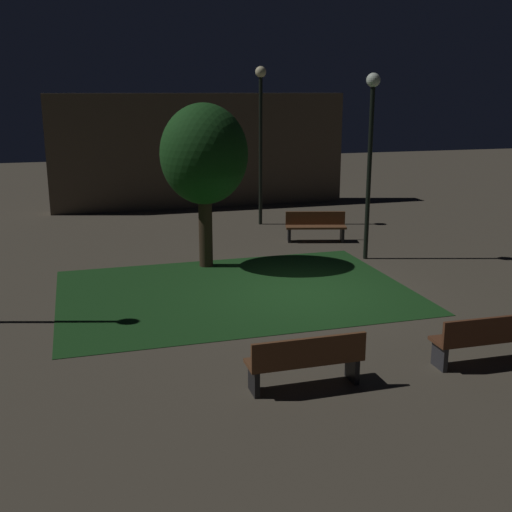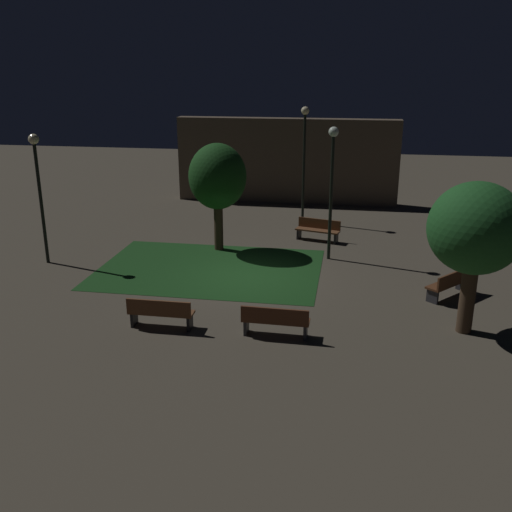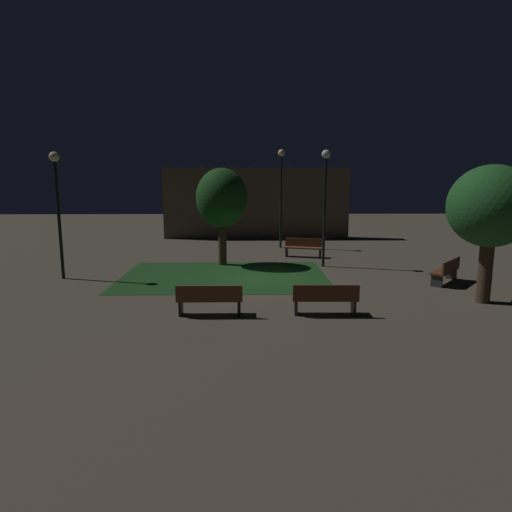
{
  "view_description": "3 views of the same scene",
  "coord_description": "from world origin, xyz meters",
  "px_view_note": "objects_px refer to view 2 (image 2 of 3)",
  "views": [
    {
      "loc": [
        -4.75,
        -12.59,
        4.41
      ],
      "look_at": [
        -1.27,
        -0.54,
        1.11
      ],
      "focal_mm": 44.19,
      "sensor_mm": 36.0,
      "label": 1
    },
    {
      "loc": [
        3.38,
        -18.17,
        6.89
      ],
      "look_at": [
        0.36,
        -0.16,
        0.83
      ],
      "focal_mm": 40.51,
      "sensor_mm": 36.0,
      "label": 2
    },
    {
      "loc": [
        -0.54,
        -16.11,
        3.74
      ],
      "look_at": [
        -0.22,
        0.53,
        0.79
      ],
      "focal_mm": 31.24,
      "sensor_mm": 36.0,
      "label": 3
    }
  ],
  "objects_px": {
    "bench_lawn_edge": "(275,320)",
    "bench_corner": "(451,283)",
    "bench_by_lamp": "(160,312)",
    "tree_right_canopy": "(476,230)",
    "tree_left_canopy": "(218,177)",
    "lamp_post_path_center": "(332,172)",
    "bench_path_side": "(318,229)",
    "lamp_post_plaza_west": "(304,146)",
    "lamp_post_near_wall": "(38,177)"
  },
  "relations": [
    {
      "from": "bench_corner",
      "to": "lamp_post_path_center",
      "type": "bearing_deg",
      "value": 140.99
    },
    {
      "from": "bench_by_lamp",
      "to": "lamp_post_near_wall",
      "type": "bearing_deg",
      "value": 141.55
    },
    {
      "from": "tree_left_canopy",
      "to": "lamp_post_path_center",
      "type": "distance_m",
      "value": 4.34
    },
    {
      "from": "bench_path_side",
      "to": "lamp_post_plaza_west",
      "type": "height_order",
      "value": "lamp_post_plaza_west"
    },
    {
      "from": "bench_by_lamp",
      "to": "bench_lawn_edge",
      "type": "xyz_separation_m",
      "value": [
        3.16,
        0.0,
        0.0
      ]
    },
    {
      "from": "bench_lawn_edge",
      "to": "lamp_post_path_center",
      "type": "height_order",
      "value": "lamp_post_path_center"
    },
    {
      "from": "bench_path_side",
      "to": "bench_corner",
      "type": "relative_size",
      "value": 1.11
    },
    {
      "from": "bench_path_side",
      "to": "tree_right_canopy",
      "type": "bearing_deg",
      "value": -60.59
    },
    {
      "from": "bench_path_side",
      "to": "bench_corner",
      "type": "xyz_separation_m",
      "value": [
        4.44,
        -5.47,
        0.0
      ]
    },
    {
      "from": "bench_by_lamp",
      "to": "tree_left_canopy",
      "type": "relative_size",
      "value": 0.44
    },
    {
      "from": "bench_lawn_edge",
      "to": "bench_corner",
      "type": "bearing_deg",
      "value": 36.09
    },
    {
      "from": "lamp_post_near_wall",
      "to": "lamp_post_plaza_west",
      "type": "bearing_deg",
      "value": 39.99
    },
    {
      "from": "bench_by_lamp",
      "to": "lamp_post_plaza_west",
      "type": "xyz_separation_m",
      "value": [
        2.81,
        11.94,
        2.97
      ]
    },
    {
      "from": "bench_by_lamp",
      "to": "bench_corner",
      "type": "distance_m",
      "value": 8.92
    },
    {
      "from": "tree_left_canopy",
      "to": "lamp_post_plaza_west",
      "type": "bearing_deg",
      "value": 58.69
    },
    {
      "from": "lamp_post_path_center",
      "to": "tree_right_canopy",
      "type": "bearing_deg",
      "value": -55.06
    },
    {
      "from": "tree_right_canopy",
      "to": "lamp_post_path_center",
      "type": "height_order",
      "value": "lamp_post_path_center"
    },
    {
      "from": "bench_corner",
      "to": "tree_left_canopy",
      "type": "xyz_separation_m",
      "value": [
        -8.19,
        3.61,
        2.37
      ]
    },
    {
      "from": "bench_by_lamp",
      "to": "tree_right_canopy",
      "type": "distance_m",
      "value": 8.6
    },
    {
      "from": "bench_path_side",
      "to": "lamp_post_path_center",
      "type": "relative_size",
      "value": 0.38
    },
    {
      "from": "lamp_post_plaza_west",
      "to": "tree_right_canopy",
      "type": "bearing_deg",
      "value": -63.53
    },
    {
      "from": "tree_right_canopy",
      "to": "lamp_post_path_center",
      "type": "relative_size",
      "value": 0.85
    },
    {
      "from": "bench_lawn_edge",
      "to": "bench_path_side",
      "type": "bearing_deg",
      "value": 86.58
    },
    {
      "from": "bench_lawn_edge",
      "to": "tree_right_canopy",
      "type": "xyz_separation_m",
      "value": [
        5.01,
        1.18,
        2.38
      ]
    },
    {
      "from": "bench_corner",
      "to": "tree_right_canopy",
      "type": "distance_m",
      "value": 3.42
    },
    {
      "from": "bench_lawn_edge",
      "to": "tree_left_canopy",
      "type": "xyz_separation_m",
      "value": [
        -3.21,
        7.25,
        2.37
      ]
    },
    {
      "from": "bench_corner",
      "to": "lamp_post_path_center",
      "type": "xyz_separation_m",
      "value": [
        -3.89,
        3.15,
        2.79
      ]
    },
    {
      "from": "bench_by_lamp",
      "to": "lamp_post_path_center",
      "type": "relative_size",
      "value": 0.37
    },
    {
      "from": "bench_by_lamp",
      "to": "lamp_post_plaza_west",
      "type": "distance_m",
      "value": 12.62
    },
    {
      "from": "bench_lawn_edge",
      "to": "lamp_post_near_wall",
      "type": "relative_size",
      "value": 0.39
    },
    {
      "from": "bench_corner",
      "to": "lamp_post_path_center",
      "type": "distance_m",
      "value": 5.73
    },
    {
      "from": "bench_lawn_edge",
      "to": "bench_path_side",
      "type": "height_order",
      "value": "same"
    },
    {
      "from": "bench_by_lamp",
      "to": "lamp_post_near_wall",
      "type": "relative_size",
      "value": 0.39
    },
    {
      "from": "tree_left_canopy",
      "to": "tree_right_canopy",
      "type": "bearing_deg",
      "value": -36.43
    },
    {
      "from": "bench_lawn_edge",
      "to": "lamp_post_near_wall",
      "type": "bearing_deg",
      "value": 152.72
    },
    {
      "from": "bench_corner",
      "to": "lamp_post_plaza_west",
      "type": "bearing_deg",
      "value": 122.71
    },
    {
      "from": "lamp_post_plaza_west",
      "to": "lamp_post_near_wall",
      "type": "bearing_deg",
      "value": -140.01
    },
    {
      "from": "bench_corner",
      "to": "tree_right_canopy",
      "type": "relative_size",
      "value": 0.41
    },
    {
      "from": "bench_by_lamp",
      "to": "bench_lawn_edge",
      "type": "relative_size",
      "value": 1.0
    },
    {
      "from": "tree_left_canopy",
      "to": "lamp_post_path_center",
      "type": "xyz_separation_m",
      "value": [
        4.3,
        -0.46,
        0.42
      ]
    },
    {
      "from": "tree_right_canopy",
      "to": "tree_left_canopy",
      "type": "bearing_deg",
      "value": 143.57
    },
    {
      "from": "bench_corner",
      "to": "lamp_post_near_wall",
      "type": "relative_size",
      "value": 0.36
    },
    {
      "from": "bench_lawn_edge",
      "to": "bench_by_lamp",
      "type": "bearing_deg",
      "value": -180.0
    },
    {
      "from": "bench_by_lamp",
      "to": "lamp_post_path_center",
      "type": "bearing_deg",
      "value": 57.92
    },
    {
      "from": "bench_lawn_edge",
      "to": "bench_corner",
      "type": "distance_m",
      "value": 6.17
    },
    {
      "from": "lamp_post_path_center",
      "to": "bench_by_lamp",
      "type": "bearing_deg",
      "value": -122.08
    },
    {
      "from": "bench_lawn_edge",
      "to": "tree_left_canopy",
      "type": "distance_m",
      "value": 8.27
    },
    {
      "from": "bench_corner",
      "to": "lamp_post_plaza_west",
      "type": "relative_size",
      "value": 0.32
    },
    {
      "from": "bench_lawn_edge",
      "to": "lamp_post_path_center",
      "type": "xyz_separation_m",
      "value": [
        1.09,
        6.79,
        2.79
      ]
    },
    {
      "from": "bench_path_side",
      "to": "lamp_post_plaza_west",
      "type": "bearing_deg",
      "value": 107.46
    }
  ]
}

